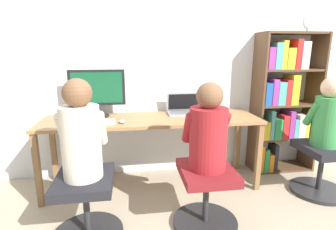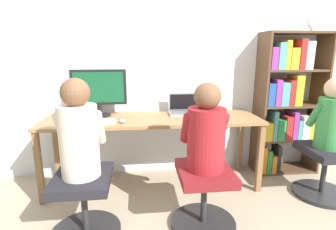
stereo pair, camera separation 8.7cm
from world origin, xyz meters
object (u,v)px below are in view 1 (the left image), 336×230
Objects in this scene: desktop_monitor at (97,92)px; desk_clock at (310,22)px; person_at_laptop at (208,131)px; bookshelf at (282,104)px; office_chair_right at (206,194)px; person_at_monitor at (81,134)px; person_near_shelf at (328,115)px; office_chair_left at (86,204)px; office_chair_side at (321,167)px; laptop at (185,109)px; keyboard at (93,122)px.

desk_clock reaches higher than desktop_monitor.
bookshelf reaches higher than person_at_laptop.
person_at_monitor reaches higher than office_chair_right.
office_chair_left is at bearing -171.12° from person_near_shelf.
office_chair_right and office_chair_side have the same top height.
desktop_monitor is 1.06× the size of office_chair_right.
office_chair_left is 0.80× the size of person_near_shelf.
person_at_laptop is at bearing 0.63° from person_at_monitor.
office_chair_side is at bearing 14.29° from person_at_laptop.
person_at_monitor is 3.96× the size of desk_clock.
laptop reaches higher than keyboard.
desktop_monitor is at bearing 88.37° from person_at_monitor.
person_at_laptop reaches higher than person_near_shelf.
office_chair_side is (2.18, 0.33, -0.54)m from person_at_monitor.
laptop reaches higher than office_chair_side.
office_chair_right is (0.90, -0.87, -0.71)m from desktop_monitor.
office_chair_left and office_chair_right have the same top height.
keyboard is at bearing -174.77° from desk_clock.
person_at_monitor is (-0.92, -0.01, 0.54)m from office_chair_right.
desk_clock is 1.00m from person_near_shelf.
office_chair_side is (-0.05, -0.49, -1.40)m from desk_clock.
bookshelf is at bearing 23.52° from office_chair_left.
desktop_monitor reaches higher than person_near_shelf.
desk_clock is at bearing 20.14° from person_at_monitor.
person_near_shelf is (2.18, -0.28, 0.06)m from keyboard.
person_at_laptop is at bearing -33.27° from keyboard.
laptop reaches higher than office_chair_left.
person_near_shelf reaches higher than keyboard.
person_at_laptop is at bearing 0.94° from office_chair_left.
desk_clock reaches higher than person_at_monitor.
office_chair_right is at bearing -165.33° from person_near_shelf.
desk_clock is (2.23, 0.20, 0.94)m from keyboard.
keyboard is at bearing 89.97° from office_chair_left.
office_chair_right is at bearing -44.17° from desktop_monitor.
office_chair_side is (2.16, -0.54, -0.71)m from desktop_monitor.
laptop is 0.72× the size of office_chair_side.
office_chair_left is (-0.00, -0.62, -0.47)m from keyboard.
laptop is 1.12m from bookshelf.
person_near_shelf reaches higher than office_chair_right.
office_chair_right is 1.00× the size of office_chair_side.
keyboard is 0.59× the size of person_at_laptop.
laptop is at bearing 43.70° from office_chair_left.
desktop_monitor is at bearing -179.59° from laptop.
keyboard is 0.56× the size of person_at_monitor.
keyboard is at bearing 172.64° from office_chair_side.
office_chair_right is 0.74× the size of person_at_monitor.
desktop_monitor is at bearing -179.72° from bookshelf.
office_chair_left is (-0.93, -0.89, -0.50)m from laptop.
person_at_monitor is 0.92m from person_at_laptop.
person_at_monitor is (-0.93, -0.88, 0.04)m from laptop.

